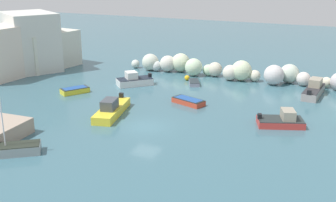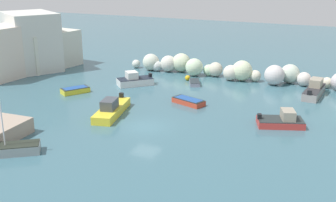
% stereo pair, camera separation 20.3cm
% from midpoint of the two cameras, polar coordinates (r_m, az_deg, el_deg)
% --- Properties ---
extents(cove_water, '(160.00, 160.00, 0.00)m').
position_cam_midpoint_polar(cove_water, '(39.04, -2.93, -3.48)').
color(cove_water, '#3B6471').
rests_on(cove_water, ground).
extents(cliff_headland_left, '(15.43, 18.61, 8.09)m').
position_cam_midpoint_polar(cliff_headland_left, '(63.55, -18.52, 6.82)').
color(cliff_headland_left, beige).
rests_on(cliff_headland_left, ground).
extents(rock_breakwater, '(29.56, 4.15, 2.64)m').
position_cam_midpoint_polar(rock_breakwater, '(56.20, 8.18, 4.21)').
color(rock_breakwater, silver).
rests_on(rock_breakwater, ground).
extents(channel_buoy, '(0.68, 0.68, 0.68)m').
position_cam_midpoint_polar(channel_buoy, '(54.79, 2.78, 3.16)').
color(channel_buoy, gold).
rests_on(channel_buoy, cove_water).
extents(moored_boat_0, '(3.91, 2.63, 0.61)m').
position_cam_midpoint_polar(moored_boat_0, '(45.26, 2.93, -0.02)').
color(moored_boat_0, '#C0412A').
rests_on(moored_boat_0, cove_water).
extents(moored_boat_1, '(2.08, 5.86, 1.83)m').
position_cam_midpoint_polar(moored_boat_1, '(51.01, 19.37, 1.43)').
color(moored_boat_1, gray).
rests_on(moored_boat_1, cove_water).
extents(moored_boat_2, '(4.72, 3.58, 1.55)m').
position_cam_midpoint_polar(moored_boat_2, '(40.44, 15.33, -2.58)').
color(moored_boat_2, '#BF3732').
rests_on(moored_boat_2, cove_water).
extents(moored_boat_3, '(2.93, 3.48, 0.66)m').
position_cam_midpoint_polar(moored_boat_3, '(50.39, -12.37, 1.46)').
color(moored_boat_3, yellow).
rests_on(moored_boat_3, cove_water).
extents(moored_boat_4, '(5.15, 4.40, 5.58)m').
position_cam_midpoint_polar(moored_boat_4, '(35.59, -21.03, -6.16)').
color(moored_boat_4, '#909899').
rests_on(moored_boat_4, cove_water).
extents(moored_boat_5, '(4.52, 4.53, 1.75)m').
position_cam_midpoint_polar(moored_boat_5, '(52.63, -4.45, 2.82)').
color(moored_boat_5, silver).
rests_on(moored_boat_5, cove_water).
extents(moored_boat_6, '(3.34, 7.01, 1.76)m').
position_cam_midpoint_polar(moored_boat_6, '(42.26, -7.55, -1.10)').
color(moored_boat_6, yellow).
rests_on(moored_boat_6, cove_water).
extents(moored_boat_7, '(2.25, 3.01, 0.48)m').
position_cam_midpoint_polar(moored_boat_7, '(52.98, 3.74, 2.52)').
color(moored_boat_7, gray).
rests_on(moored_boat_7, cove_water).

